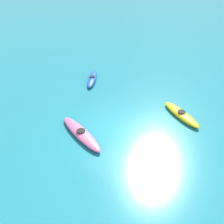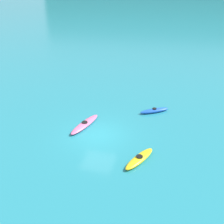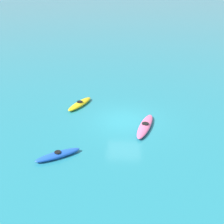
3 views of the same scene
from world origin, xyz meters
TOP-DOWN VIEW (x-y plane):
  - ground_plane at (0.00, 0.00)m, footprint 600.00×600.00m
  - kayak_pink at (-1.38, 1.02)m, footprint 1.64×3.62m
  - kayak_yellow at (3.57, -2.38)m, footprint 1.86×2.98m
  - kayak_blue at (3.64, 4.72)m, footprint 2.50×1.89m

SIDE VIEW (x-z plane):
  - ground_plane at x=0.00m, z-range 0.00..0.00m
  - kayak_pink at x=-1.38m, z-range -0.02..0.35m
  - kayak_blue at x=3.64m, z-range -0.02..0.35m
  - kayak_yellow at x=3.57m, z-range -0.02..0.35m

